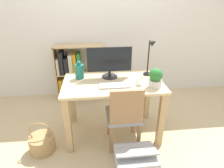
{
  "coord_description": "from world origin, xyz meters",
  "views": [
    {
      "loc": [
        -0.23,
        -2.03,
        1.69
      ],
      "look_at": [
        0.0,
        0.1,
        0.67
      ],
      "focal_mm": 30.0,
      "sensor_mm": 36.0,
      "label": 1
    }
  ],
  "objects_px": {
    "keyboard": "(115,86)",
    "vase": "(79,71)",
    "monitor": "(110,61)",
    "potted_plant": "(156,78)",
    "basket": "(42,143)",
    "chair": "(124,115)",
    "desk_lamp": "(150,55)",
    "storage_box": "(136,161)",
    "bookshelf": "(73,74)"
  },
  "relations": [
    {
      "from": "monitor",
      "to": "desk_lamp",
      "type": "distance_m",
      "value": 0.5
    },
    {
      "from": "keyboard",
      "to": "desk_lamp",
      "type": "xyz_separation_m",
      "value": [
        0.46,
        0.25,
        0.27
      ]
    },
    {
      "from": "chair",
      "to": "monitor",
      "type": "bearing_deg",
      "value": 107.68
    },
    {
      "from": "vase",
      "to": "chair",
      "type": "height_order",
      "value": "vase"
    },
    {
      "from": "keyboard",
      "to": "vase",
      "type": "bearing_deg",
      "value": 145.88
    },
    {
      "from": "monitor",
      "to": "chair",
      "type": "bearing_deg",
      "value": -73.21
    },
    {
      "from": "basket",
      "to": "monitor",
      "type": "bearing_deg",
      "value": 25.71
    },
    {
      "from": "keyboard",
      "to": "potted_plant",
      "type": "bearing_deg",
      "value": -7.46
    },
    {
      "from": "desk_lamp",
      "to": "potted_plant",
      "type": "height_order",
      "value": "desk_lamp"
    },
    {
      "from": "desk_lamp",
      "to": "chair",
      "type": "relative_size",
      "value": 0.55
    },
    {
      "from": "desk_lamp",
      "to": "bookshelf",
      "type": "bearing_deg",
      "value": 139.55
    },
    {
      "from": "potted_plant",
      "to": "basket",
      "type": "bearing_deg",
      "value": -176.97
    },
    {
      "from": "monitor",
      "to": "storage_box",
      "type": "relative_size",
      "value": 1.29
    },
    {
      "from": "keyboard",
      "to": "basket",
      "type": "xyz_separation_m",
      "value": [
        -0.88,
        -0.13,
        -0.65
      ]
    },
    {
      "from": "bookshelf",
      "to": "potted_plant",
      "type": "bearing_deg",
      "value": -49.07
    },
    {
      "from": "monitor",
      "to": "chair",
      "type": "distance_m",
      "value": 0.68
    },
    {
      "from": "storage_box",
      "to": "monitor",
      "type": "bearing_deg",
      "value": 103.58
    },
    {
      "from": "basket",
      "to": "storage_box",
      "type": "relative_size",
      "value": 0.94
    },
    {
      "from": "potted_plant",
      "to": "bookshelf",
      "type": "height_order",
      "value": "potted_plant"
    },
    {
      "from": "vase",
      "to": "monitor",
      "type": "bearing_deg",
      "value": 0.22
    },
    {
      "from": "chair",
      "to": "storage_box",
      "type": "height_order",
      "value": "chair"
    },
    {
      "from": "monitor",
      "to": "vase",
      "type": "bearing_deg",
      "value": -179.78
    },
    {
      "from": "desk_lamp",
      "to": "storage_box",
      "type": "bearing_deg",
      "value": -111.43
    },
    {
      "from": "potted_plant",
      "to": "basket",
      "type": "xyz_separation_m",
      "value": [
        -1.33,
        -0.07,
        -0.75
      ]
    },
    {
      "from": "keyboard",
      "to": "potted_plant",
      "type": "distance_m",
      "value": 0.47
    },
    {
      "from": "desk_lamp",
      "to": "bookshelf",
      "type": "xyz_separation_m",
      "value": [
        -1.06,
        0.91,
        -0.57
      ]
    },
    {
      "from": "basket",
      "to": "potted_plant",
      "type": "bearing_deg",
      "value": 3.03
    },
    {
      "from": "keyboard",
      "to": "bookshelf",
      "type": "height_order",
      "value": "bookshelf"
    },
    {
      "from": "bookshelf",
      "to": "storage_box",
      "type": "height_order",
      "value": "bookshelf"
    },
    {
      "from": "bookshelf",
      "to": "storage_box",
      "type": "distance_m",
      "value": 1.87
    },
    {
      "from": "desk_lamp",
      "to": "bookshelf",
      "type": "height_order",
      "value": "desk_lamp"
    },
    {
      "from": "monitor",
      "to": "vase",
      "type": "xyz_separation_m",
      "value": [
        -0.38,
        -0.0,
        -0.11
      ]
    },
    {
      "from": "monitor",
      "to": "storage_box",
      "type": "xyz_separation_m",
      "value": [
        0.19,
        -0.8,
        -0.84
      ]
    },
    {
      "from": "monitor",
      "to": "desk_lamp",
      "type": "relative_size",
      "value": 1.21
    },
    {
      "from": "chair",
      "to": "storage_box",
      "type": "xyz_separation_m",
      "value": [
        0.07,
        -0.38,
        -0.33
      ]
    },
    {
      "from": "potted_plant",
      "to": "storage_box",
      "type": "xyz_separation_m",
      "value": [
        -0.29,
        -0.46,
        -0.74
      ]
    },
    {
      "from": "keyboard",
      "to": "basket",
      "type": "bearing_deg",
      "value": -171.59
    },
    {
      "from": "potted_plant",
      "to": "basket",
      "type": "relative_size",
      "value": 0.55
    },
    {
      "from": "vase",
      "to": "basket",
      "type": "height_order",
      "value": "vase"
    },
    {
      "from": "keyboard",
      "to": "storage_box",
      "type": "bearing_deg",
      "value": -72.84
    },
    {
      "from": "monitor",
      "to": "potted_plant",
      "type": "relative_size",
      "value": 2.5
    },
    {
      "from": "chair",
      "to": "bookshelf",
      "type": "xyz_separation_m",
      "value": [
        -0.69,
        1.3,
        0.02
      ]
    },
    {
      "from": "vase",
      "to": "storage_box",
      "type": "xyz_separation_m",
      "value": [
        0.57,
        -0.8,
        -0.73
      ]
    },
    {
      "from": "potted_plant",
      "to": "keyboard",
      "type": "bearing_deg",
      "value": 172.54
    },
    {
      "from": "vase",
      "to": "desk_lamp",
      "type": "xyz_separation_m",
      "value": [
        0.87,
        -0.03,
        0.18
      ]
    },
    {
      "from": "chair",
      "to": "basket",
      "type": "relative_size",
      "value": 2.05
    },
    {
      "from": "chair",
      "to": "storage_box",
      "type": "distance_m",
      "value": 0.5
    },
    {
      "from": "vase",
      "to": "bookshelf",
      "type": "relative_size",
      "value": 0.24
    },
    {
      "from": "potted_plant",
      "to": "storage_box",
      "type": "distance_m",
      "value": 0.92
    },
    {
      "from": "keyboard",
      "to": "desk_lamp",
      "type": "height_order",
      "value": "desk_lamp"
    }
  ]
}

